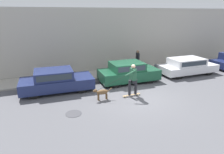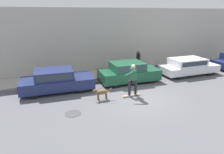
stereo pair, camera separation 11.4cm
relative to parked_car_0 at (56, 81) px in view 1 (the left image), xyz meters
name	(u,v)px [view 1 (the left image)]	position (x,y,z in m)	size (l,w,h in m)	color
ground_plane	(137,97)	(4.00, -2.52, -0.63)	(36.00, 36.00, 0.00)	#545459
back_wall	(102,40)	(4.00, 3.40, 1.76)	(32.00, 0.30, 4.78)	#ADA89E
sidewalk_curb	(108,73)	(4.00, 2.15, -0.58)	(30.00, 2.16, 0.11)	#A39E93
parked_car_0	(56,81)	(0.00, 0.00, 0.00)	(4.21, 1.97, 1.30)	black
parked_car_1	(128,72)	(4.65, 0.00, 0.02)	(3.96, 1.88, 1.34)	black
parked_car_2	(187,66)	(9.54, 0.00, -0.02)	(4.36, 1.83, 1.22)	black
dog	(102,92)	(2.08, -2.17, -0.21)	(1.05, 0.28, 0.65)	brown
skateboarder	(133,78)	(3.82, -2.29, 0.40)	(2.58, 0.61, 1.81)	beige
pedestrian_with_bag	(137,59)	(6.32, 1.89, 0.36)	(0.33, 0.73, 1.60)	#28282D
manhole_cover	(73,114)	(0.38, -3.18, -0.62)	(0.74, 0.74, 0.01)	#38383D
fire_hydrant	(155,69)	(7.27, 0.82, -0.21)	(0.18, 0.18, 0.79)	#4C5156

